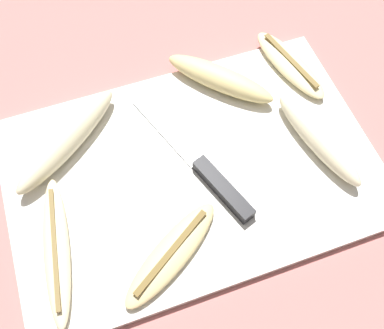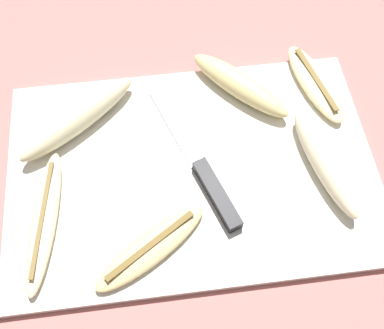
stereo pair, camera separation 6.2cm
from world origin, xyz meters
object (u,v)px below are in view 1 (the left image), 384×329
Objects in this scene: knife at (211,177)px; banana_spotted_left at (171,254)px; banana_soft_right at (290,64)px; banana_golden_short at (220,78)px; banana_cream_curved at (57,249)px; banana_bright_far at (318,139)px; banana_pale_long at (67,140)px.

banana_spotted_left is (-0.09, -0.09, 0.00)m from knife.
banana_soft_right is 1.04× the size of banana_golden_short.
banana_spotted_left is 1.06× the size of banana_golden_short.
banana_soft_right is at bearing 23.24° from banana_cream_curved.
banana_spotted_left is 0.26m from banana_bright_far.
knife is 1.21× the size of banana_cream_curved.
banana_cream_curved is (-0.13, 0.05, 0.00)m from banana_spotted_left.
banana_spotted_left is 0.28m from banana_golden_short.
banana_pale_long is 0.90× the size of banana_cream_curved.
banana_soft_right is at bearing 80.28° from banana_bright_far.
banana_bright_far reaches higher than banana_golden_short.
banana_pale_long is (-0.36, -0.03, 0.01)m from banana_soft_right.
knife is 0.23m from banana_soft_right.
banana_cream_curved is 1.14× the size of banana_bright_far.
banana_pale_long reaches higher than banana_golden_short.
banana_spotted_left is 0.15m from banana_cream_curved.
banana_golden_short is (0.07, 0.15, 0.01)m from knife.
banana_spotted_left is at bearing -154.59° from knife.
banana_golden_short reaches higher than banana_spotted_left.
banana_pale_long is at bearing -172.54° from banana_golden_short.
banana_cream_curved is 1.29× the size of banana_golden_short.
banana_bright_far is at bearing 19.19° from banana_spotted_left.
banana_pale_long is 0.35m from banana_bright_far.
banana_spotted_left is 0.35m from banana_soft_right.
banana_pale_long reaches higher than banana_bright_far.
banana_pale_long is at bearing -175.80° from banana_soft_right.
banana_soft_right is 0.14m from banana_bright_far.
banana_soft_right is 0.80× the size of banana_cream_curved.
knife is 0.21m from banana_pale_long.
banana_pale_long reaches higher than banana_cream_curved.
banana_golden_short is (-0.09, 0.15, -0.00)m from banana_bright_far.
banana_soft_right is at bearing 18.09° from knife.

